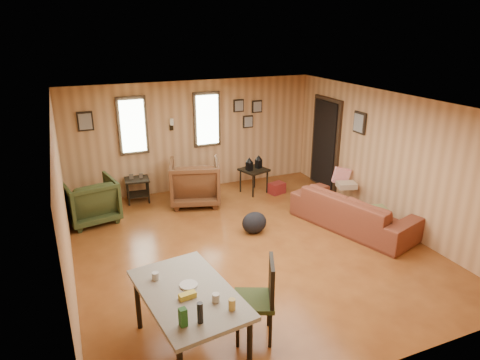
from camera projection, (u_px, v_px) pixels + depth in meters
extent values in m
cube|color=brown|center=(249.00, 247.00, 7.16)|extent=(5.50, 6.00, 0.02)
cube|color=#997C5B|center=(250.00, 102.00, 6.33)|extent=(5.50, 6.00, 0.02)
cube|color=tan|center=(194.00, 136.00, 9.35)|extent=(5.50, 0.02, 2.40)
cube|color=tan|center=(376.00, 276.00, 4.14)|extent=(5.50, 0.02, 2.40)
cube|color=tan|center=(63.00, 206.00, 5.74)|extent=(0.02, 6.00, 2.40)
cube|color=tan|center=(388.00, 159.00, 7.76)|extent=(0.02, 6.00, 2.40)
cube|color=black|center=(133.00, 126.00, 8.72)|extent=(0.60, 0.05, 1.20)
cube|color=#E0F2D1|center=(133.00, 126.00, 8.69)|extent=(0.48, 0.04, 1.06)
cube|color=black|center=(207.00, 119.00, 9.31)|extent=(0.60, 0.05, 1.20)
cube|color=#E0F2D1|center=(208.00, 120.00, 9.27)|extent=(0.48, 0.04, 1.06)
cube|color=black|center=(171.00, 127.00, 9.03)|extent=(0.07, 0.05, 0.12)
cylinder|color=silver|center=(172.00, 122.00, 8.94)|extent=(0.07, 0.07, 0.14)
cube|color=black|center=(326.00, 144.00, 9.50)|extent=(0.06, 1.00, 2.05)
cube|color=black|center=(324.00, 144.00, 9.48)|extent=(0.04, 0.82, 1.90)
cube|color=black|center=(239.00, 106.00, 9.50)|extent=(0.24, 0.04, 0.28)
cube|color=#9E998C|center=(239.00, 106.00, 9.47)|extent=(0.19, 0.02, 0.22)
cube|color=black|center=(257.00, 106.00, 9.68)|extent=(0.24, 0.04, 0.28)
cube|color=#9E998C|center=(257.00, 107.00, 9.65)|extent=(0.19, 0.02, 0.22)
cube|color=black|center=(248.00, 122.00, 9.71)|extent=(0.24, 0.04, 0.28)
cube|color=#9E998C|center=(248.00, 122.00, 9.69)|extent=(0.19, 0.02, 0.22)
cube|color=black|center=(85.00, 121.00, 8.34)|extent=(0.30, 0.04, 0.38)
cube|color=#9E998C|center=(85.00, 122.00, 8.31)|extent=(0.24, 0.02, 0.31)
cube|color=black|center=(360.00, 123.00, 8.31)|extent=(0.04, 0.34, 0.42)
cube|color=#9E998C|center=(359.00, 123.00, 8.29)|extent=(0.02, 0.27, 0.34)
imported|color=brown|center=(354.00, 205.00, 7.68)|extent=(1.32, 2.37, 0.89)
imported|color=#533019|center=(195.00, 180.00, 8.74)|extent=(1.21, 1.16, 1.01)
imported|color=#2D3719|center=(90.00, 199.00, 7.94)|extent=(1.03, 0.98, 0.91)
cube|color=black|center=(137.00, 180.00, 8.82)|extent=(0.52, 0.48, 0.04)
cube|color=black|center=(138.00, 194.00, 8.93)|extent=(0.47, 0.43, 0.03)
cylinder|color=black|center=(129.00, 195.00, 8.69)|extent=(0.04, 0.04, 0.48)
cylinder|color=black|center=(149.00, 193.00, 8.81)|extent=(0.04, 0.04, 0.48)
cylinder|color=black|center=(127.00, 189.00, 9.00)|extent=(0.04, 0.04, 0.48)
cylinder|color=black|center=(147.00, 187.00, 9.12)|extent=(0.04, 0.04, 0.48)
cube|color=#4A3F31|center=(131.00, 177.00, 8.76)|extent=(0.09, 0.02, 0.11)
cube|color=#4A3F31|center=(141.00, 176.00, 8.82)|extent=(0.08, 0.02, 0.11)
cube|color=black|center=(254.00, 170.00, 9.30)|extent=(0.65, 0.65, 0.04)
cylinder|color=black|center=(253.00, 186.00, 9.11)|extent=(0.05, 0.05, 0.52)
cylinder|color=black|center=(267.00, 182.00, 9.36)|extent=(0.05, 0.05, 0.52)
cylinder|color=black|center=(240.00, 181.00, 9.41)|extent=(0.05, 0.05, 0.52)
cylinder|color=black|center=(254.00, 177.00, 9.66)|extent=(0.05, 0.05, 0.52)
cube|color=black|center=(249.00, 166.00, 9.17)|extent=(0.14, 0.14, 0.19)
cone|color=black|center=(249.00, 160.00, 9.13)|extent=(0.20, 0.20, 0.10)
cube|color=black|center=(259.00, 164.00, 9.34)|extent=(0.14, 0.14, 0.19)
cone|color=black|center=(259.00, 157.00, 9.29)|extent=(0.20, 0.20, 0.10)
cube|color=maroon|center=(277.00, 188.00, 9.38)|extent=(0.38, 0.32, 0.24)
ellipsoid|color=black|center=(254.00, 223.00, 7.57)|extent=(0.50, 0.40, 0.39)
cube|color=brown|center=(374.00, 212.00, 7.29)|extent=(0.51, 0.45, 0.14)
cube|color=red|center=(341.00, 176.00, 8.76)|extent=(0.40, 0.20, 0.38)
cube|color=tan|center=(346.00, 185.00, 8.55)|extent=(0.43, 0.37, 0.11)
cube|color=gray|center=(188.00, 294.00, 4.64)|extent=(1.10, 1.62, 0.05)
cylinder|color=black|center=(250.00, 347.00, 4.42)|extent=(0.07, 0.07, 0.73)
cylinder|color=black|center=(138.00, 302.00, 5.12)|extent=(0.07, 0.07, 0.73)
cylinder|color=black|center=(196.00, 284.00, 5.48)|extent=(0.07, 0.07, 0.73)
cylinder|color=#A19F99|center=(216.00, 298.00, 4.45)|extent=(0.09, 0.09, 0.09)
cylinder|color=#A19F99|center=(155.00, 276.00, 4.83)|extent=(0.09, 0.09, 0.09)
cube|color=#1D511D|center=(183.00, 317.00, 4.08)|extent=(0.08, 0.08, 0.19)
cylinder|color=black|center=(200.00, 313.00, 4.12)|extent=(0.07, 0.07, 0.22)
cylinder|color=#AB9143|center=(232.00, 304.00, 4.32)|extent=(0.08, 0.08, 0.12)
cylinder|color=#A19F99|center=(189.00, 285.00, 4.73)|extent=(0.23, 0.23, 0.02)
cube|color=gold|center=(187.00, 296.00, 4.51)|extent=(0.19, 0.10, 0.06)
cube|color=#2D3719|center=(254.00, 301.00, 4.94)|extent=(0.61, 0.61, 0.05)
cube|color=black|center=(272.00, 281.00, 4.84)|extent=(0.22, 0.42, 0.50)
cylinder|color=black|center=(238.00, 329.00, 4.85)|extent=(0.05, 0.05, 0.48)
cylinder|color=black|center=(270.00, 330.00, 4.85)|extent=(0.05, 0.05, 0.48)
cylinder|color=black|center=(238.00, 309.00, 5.20)|extent=(0.05, 0.05, 0.48)
cylinder|color=black|center=(269.00, 309.00, 5.20)|extent=(0.05, 0.05, 0.48)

